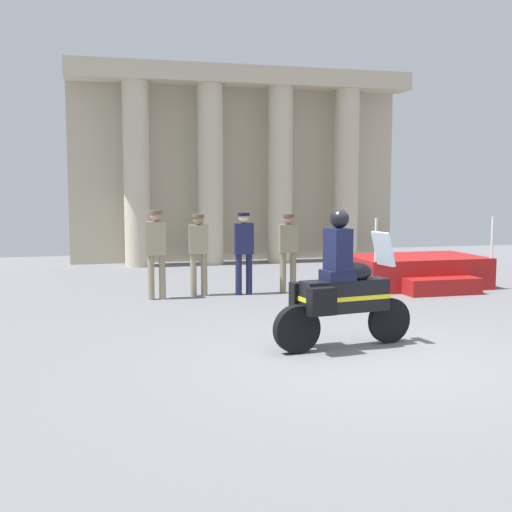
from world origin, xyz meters
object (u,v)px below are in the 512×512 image
Objects in this scene: officer_in_row_2 at (244,247)px; motorcycle_with_rider at (340,291)px; officer_in_row_3 at (288,246)px; officer_in_row_0 at (156,247)px; reviewing_stand at (417,272)px; officer_in_row_1 at (199,248)px.

motorcycle_with_rider is at bearing 98.23° from officer_in_row_2.
officer_in_row_2 is at bearing 6.48° from officer_in_row_3.
officer_in_row_2 is 1.02× the size of officer_in_row_3.
officer_in_row_2 is 0.81× the size of motorcycle_with_rider.
officer_in_row_2 is (1.79, 0.12, -0.04)m from officer_in_row_0.
reviewing_stand is at bearing 43.44° from motorcycle_with_rider.
motorcycle_with_rider is (2.04, -4.51, -0.24)m from officer_in_row_0.
officer_in_row_0 is (-5.76, -0.22, 0.70)m from reviewing_stand.
reviewing_stand is at bearing -173.51° from officer_in_row_2.
officer_in_row_0 reaches higher than officer_in_row_1.
reviewing_stand is 4.03m from officer_in_row_2.
officer_in_row_1 is (-4.89, -0.02, 0.65)m from reviewing_stand.
officer_in_row_0 is 4.96m from motorcycle_with_rider.
officer_in_row_3 is 4.71m from motorcycle_with_rider.
officer_in_row_3 is at bearing 73.05° from motorcycle_with_rider.
officer_in_row_1 reaches higher than reviewing_stand.
reviewing_stand is at bearing -174.74° from officer_in_row_1.
motorcycle_with_rider is at bearing 109.09° from officer_in_row_1.
officer_in_row_1 is (0.87, 0.20, -0.05)m from officer_in_row_0.
motorcycle_with_rider reaches higher than officer_in_row_0.
officer_in_row_3 is (0.96, 0.02, -0.02)m from officer_in_row_2.
officer_in_row_2 reaches higher than officer_in_row_3.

